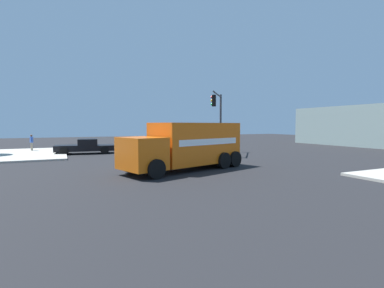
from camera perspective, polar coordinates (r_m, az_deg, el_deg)
ground_plane at (r=18.38m, az=-2.40°, el=-4.56°), size 100.00×100.00×0.00m
delivery_truck at (r=17.00m, az=-0.94°, el=-0.26°), size 4.78×8.06×2.82m
traffic_light_primary at (r=26.60m, az=5.34°, el=6.23°), size 4.00×3.13×5.68m
pickup_black at (r=28.23m, az=-20.66°, el=-0.36°), size 2.66×5.37×1.38m
sedan_silver at (r=32.69m, az=-4.27°, el=0.26°), size 2.13×4.35×1.31m
pedestrian_near_corner at (r=32.35m, az=-29.64°, el=0.44°), size 0.50×0.33×1.59m
building_backdrop at (r=41.12m, az=34.16°, el=3.02°), size 22.14×6.00×5.10m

